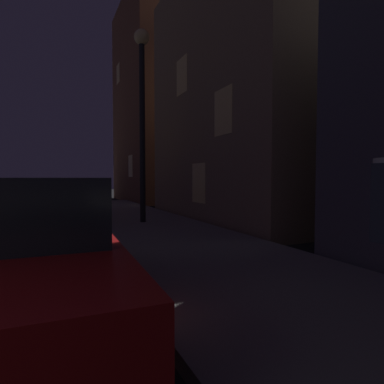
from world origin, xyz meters
TOP-DOWN VIEW (x-y plane):
  - car_red at (2.85, 3.34)m, footprint 2.09×4.61m
  - car_yellow_cab at (2.85, 10.28)m, footprint 2.15×4.43m
  - car_silver at (2.85, 17.04)m, footprint 2.14×4.57m
  - car_white at (2.85, 23.02)m, footprint 2.18×4.50m
  - street_lamp at (5.62, 8.72)m, footprint 0.44×0.44m
  - building_mid at (11.62, 8.96)m, footprint 8.66×7.85m
  - building_far at (11.59, 18.76)m, footprint 8.59×7.24m

SIDE VIEW (x-z plane):
  - car_yellow_cab at x=2.85m, z-range -0.01..1.42m
  - car_white at x=2.85m, z-range -0.01..1.42m
  - car_red at x=2.85m, z-range 0.00..1.43m
  - car_silver at x=2.85m, z-range 0.00..1.43m
  - street_lamp at x=5.62m, z-range 1.04..6.50m
  - building_mid at x=11.62m, z-range 0.00..8.45m
  - building_far at x=11.59m, z-range 0.00..12.08m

